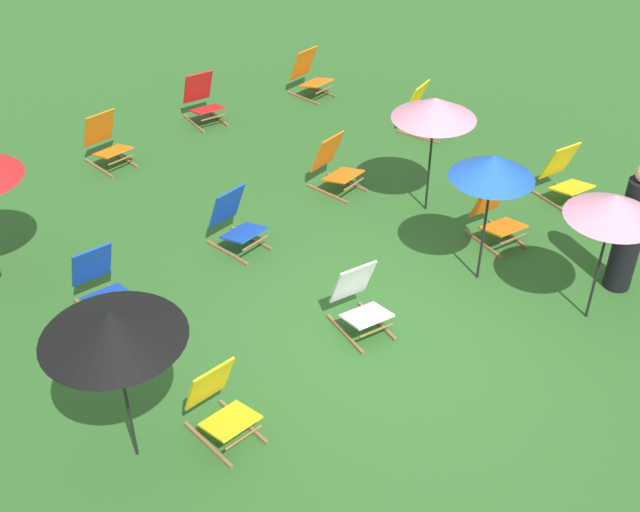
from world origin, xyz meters
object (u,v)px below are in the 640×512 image
object	(u,v)px
deckchair_12	(565,176)
deckchair_6	(335,166)
umbrella_2	(493,167)
umbrella_3	(435,108)
deckchair_5	(309,75)
deckchair_0	(203,100)
deckchair_11	(106,142)
deckchair_3	(423,112)
deckchair_4	(220,405)
umbrella_0	(112,325)
deckchair_9	(359,301)
umbrella_1	(614,207)
person_0	(630,231)
deckchair_8	(235,222)
deckchair_7	(100,283)
deckchair_2	(496,215)

from	to	relation	value
deckchair_12	deckchair_6	bearing A→B (deg)	142.99
umbrella_2	umbrella_3	bearing A→B (deg)	60.66
deckchair_12	umbrella_3	xyz separation A→B (m)	(-1.56, 1.24, 1.18)
deckchair_5	deckchair_0	bearing A→B (deg)	162.70
deckchair_0	deckchair_11	world-z (taller)	same
deckchair_5	deckchair_11	size ratio (longest dim) A/B	1.00
deckchair_3	umbrella_2	distance (m)	4.12
deckchair_11	deckchair_12	world-z (taller)	same
deckchair_4	umbrella_0	xyz separation A→B (m)	(-0.76, 0.38, 1.28)
deckchair_9	deckchair_12	distance (m)	4.11
deckchair_4	umbrella_1	size ratio (longest dim) A/B	0.50
deckchair_0	deckchair_4	world-z (taller)	same
umbrella_1	umbrella_3	size ratio (longest dim) A/B	0.99
deckchair_12	umbrella_0	distance (m)	7.14
deckchair_9	deckchair_12	bearing A→B (deg)	11.92
person_0	deckchair_4	bearing A→B (deg)	-78.35
deckchair_5	umbrella_0	distance (m)	8.44
deckchair_11	umbrella_3	size ratio (longest dim) A/B	0.49
deckchair_4	deckchair_9	xyz separation A→B (m)	(2.14, 0.08, 0.00)
deckchair_5	deckchair_6	world-z (taller)	same
deckchair_8	deckchair_7	bearing A→B (deg)	173.02
deckchair_2	deckchair_11	world-z (taller)	same
deckchair_3	deckchair_6	bearing A→B (deg)	172.96
deckchair_0	deckchair_3	size ratio (longest dim) A/B	1.01
deckchair_0	umbrella_3	xyz separation A→B (m)	(0.40, -4.39, 1.18)
deckchair_0	deckchair_6	distance (m)	3.08
deckchair_0	deckchair_2	distance (m)	5.51
umbrella_1	person_0	world-z (taller)	person_0
deckchair_2	deckchair_12	xyz separation A→B (m)	(1.51, -0.13, 0.00)
deckchair_0	deckchair_5	bearing A→B (deg)	-2.78
umbrella_2	person_0	bearing A→B (deg)	-51.76
deckchair_4	umbrella_1	world-z (taller)	umbrella_1
deckchair_4	deckchair_12	xyz separation A→B (m)	(6.24, -0.17, 0.00)
deckchair_8	umbrella_0	bearing A→B (deg)	-149.06
deckchair_0	umbrella_3	size ratio (longest dim) A/B	0.50
deckchair_6	umbrella_3	world-z (taller)	umbrella_3
deckchair_2	deckchair_8	bearing A→B (deg)	151.69
deckchair_12	umbrella_3	size ratio (longest dim) A/B	0.50
deckchair_8	umbrella_1	bearing A→B (deg)	-66.95
deckchair_2	deckchair_11	xyz separation A→B (m)	(-2.39, 5.42, 0.00)
deckchair_0	deckchair_3	xyz separation A→B (m)	(2.20, -2.90, 0.00)
umbrella_0	umbrella_3	distance (m)	5.49
deckchair_6	umbrella_0	bearing A→B (deg)	-161.48
deckchair_3	umbrella_3	bearing A→B (deg)	-151.90
deckchair_5	umbrella_3	bearing A→B (deg)	-113.57
deckchair_7	umbrella_1	distance (m)	5.83
deckchair_12	person_0	size ratio (longest dim) A/B	0.50
deckchair_9	deckchair_12	xyz separation A→B (m)	(4.10, -0.25, 0.00)
deckchair_4	deckchair_5	size ratio (longest dim) A/B	1.00
deckchair_11	deckchair_12	distance (m)	6.79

